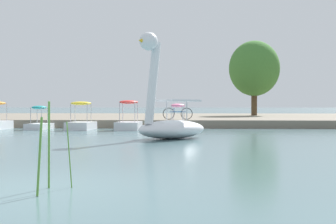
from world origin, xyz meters
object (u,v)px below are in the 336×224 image
Objects in this scene: swan_boat at (169,118)px; bicycle_parked at (178,114)px; pedal_boat_pink at (178,123)px; pedal_boat_teal at (39,122)px; pedal_boat_red at (129,121)px; tree_broadleaf_left at (254,69)px; pedal_boat_yellow at (81,122)px.

swan_boat is 2.29× the size of bicycle_parked.
pedal_boat_pink is 0.98× the size of pedal_boat_teal.
bicycle_parked is at bearing 21.80° from pedal_boat_teal.
swan_boat is 2.03× the size of pedal_boat_teal.
pedal_boat_red is 5.08m from pedal_boat_teal.
tree_broadleaf_left is at bearing 70.28° from pedal_boat_pink.
tree_broadleaf_left is (8.56, 16.36, 4.04)m from pedal_boat_red.
pedal_boat_red reaches higher than pedal_boat_teal.
bicycle_parked is (-6.00, -13.14, -3.67)m from tree_broadleaf_left.
pedal_boat_pink is at bearing 89.87° from swan_boat.
pedal_boat_yellow is (-5.34, -0.15, 0.01)m from pedal_boat_pink.
tree_broadleaf_left is at bearing 76.14° from swan_boat.
pedal_boat_red is 1.05× the size of pedal_boat_yellow.
pedal_boat_pink is 0.87× the size of pedal_boat_red.
swan_boat is 24.78m from tree_broadleaf_left.
pedal_boat_yellow is at bearing -177.44° from pedal_boat_red.
bicycle_parked is at bearing 32.79° from pedal_boat_yellow.
tree_broadleaf_left is (11.19, 16.48, 4.09)m from pedal_boat_yellow.
pedal_boat_yellow reaches higher than pedal_boat_teal.
tree_broadleaf_left is at bearing 62.39° from pedal_boat_red.
pedal_boat_yellow is 6.18m from bicycle_parked.
pedal_boat_yellow is at bearing -178.37° from pedal_boat_pink.
bicycle_parked is (5.19, 3.34, 0.42)m from pedal_boat_yellow.
pedal_boat_red is at bearing 109.90° from swan_boat.
swan_boat is at bearing -44.40° from pedal_boat_teal.
swan_boat is 7.90m from pedal_boat_red.
tree_broadleaf_left reaches higher than pedal_boat_teal.
pedal_boat_teal is at bearing 173.19° from pedal_boat_yellow.
pedal_boat_yellow reaches higher than bicycle_parked.
pedal_boat_pink reaches higher than pedal_boat_teal.
pedal_boat_red is at bearing -1.96° from pedal_boat_teal.
tree_broadleaf_left is 14.90m from bicycle_parked.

